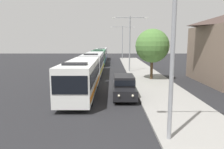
# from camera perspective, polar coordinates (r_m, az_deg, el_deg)

# --- Properties ---
(bus_lead) EXTENTS (2.58, 10.58, 3.21)m
(bus_lead) POSITION_cam_1_polar(r_m,az_deg,el_deg) (18.74, -8.18, -0.51)
(bus_lead) COLOR silver
(bus_lead) RESTS_ON ground_plane
(bus_second_in_line) EXTENTS (2.58, 12.07, 3.21)m
(bus_second_in_line) POSITION_cam_1_polar(r_m,az_deg,el_deg) (30.78, -4.96, 3.20)
(bus_second_in_line) COLOR silver
(bus_second_in_line) RESTS_ON ground_plane
(bus_middle) EXTENTS (2.58, 10.60, 3.21)m
(bus_middle) POSITION_cam_1_polar(r_m,az_deg,el_deg) (44.16, -3.44, 4.93)
(bus_middle) COLOR #33724C
(bus_middle) RESTS_ON ground_plane
(bus_fourth_in_line) EXTENTS (2.58, 11.31, 3.21)m
(bus_fourth_in_line) POSITION_cam_1_polar(r_m,az_deg,el_deg) (56.22, -2.70, 5.78)
(bus_fourth_in_line) COLOR silver
(bus_fourth_in_line) RESTS_ON ground_plane
(white_suv) EXTENTS (1.86, 4.84, 1.90)m
(white_suv) POSITION_cam_1_polar(r_m,az_deg,el_deg) (17.84, 3.32, -3.06)
(white_suv) COLOR black
(white_suv) RESTS_ON ground_plane
(streetlamp_near) EXTENTS (5.58, 0.28, 8.98)m
(streetlamp_near) POSITION_cam_1_polar(r_m,az_deg,el_deg) (9.86, 16.49, 13.47)
(streetlamp_near) COLOR gray
(streetlamp_near) RESTS_ON sidewalk
(streetlamp_mid) EXTENTS (5.47, 0.28, 8.38)m
(streetlamp_mid) POSITION_cam_1_polar(r_m,az_deg,el_deg) (32.68, 4.89, 9.76)
(streetlamp_mid) COLOR gray
(streetlamp_mid) RESTS_ON sidewalk
(streetlamp_far) EXTENTS (6.36, 0.28, 8.59)m
(streetlamp_far) POSITION_cam_1_polar(r_m,az_deg,el_deg) (55.75, 2.88, 9.58)
(streetlamp_far) COLOR gray
(streetlamp_far) RESTS_ON sidewalk
(roadside_tree) EXTENTS (4.09, 4.09, 6.12)m
(roadside_tree) POSITION_cam_1_polar(r_m,az_deg,el_deg) (26.19, 10.89, 7.61)
(roadside_tree) COLOR #4C3823
(roadside_tree) RESTS_ON sidewalk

